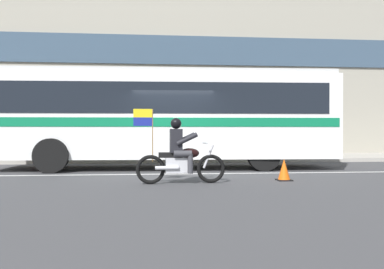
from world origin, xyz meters
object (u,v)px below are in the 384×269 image
at_px(motorcycle_with_rider, 180,156).
at_px(fire_hydrant, 38,150).
at_px(transit_bus, 165,113).
at_px(traffic_cone, 284,170).

relative_size(motorcycle_with_rider, fire_hydrant, 2.93).
bearing_deg(transit_bus, traffic_cone, -50.45).
xyz_separation_m(motorcycle_with_rider, fire_hydrant, (-5.23, 6.61, -0.15)).
distance_m(transit_bus, fire_hydrant, 5.85).
bearing_deg(traffic_cone, transit_bus, 129.55).
bearing_deg(motorcycle_with_rider, traffic_cone, 7.04).
bearing_deg(traffic_cone, fire_hydrant, 141.46).
distance_m(motorcycle_with_rider, traffic_cone, 2.72).
relative_size(transit_bus, traffic_cone, 20.38).
height_order(transit_bus, fire_hydrant, transit_bus).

